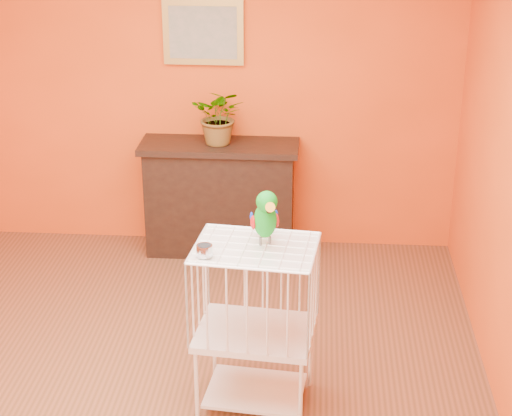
{
  "coord_description": "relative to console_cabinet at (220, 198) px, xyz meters",
  "views": [
    {
      "loc": [
        0.9,
        -4.25,
        3.07
      ],
      "look_at": [
        0.57,
        -0.01,
        1.26
      ],
      "focal_mm": 60.0,
      "sensor_mm": 36.0,
      "label": 1
    }
  ],
  "objects": [
    {
      "name": "parrot",
      "position": [
        0.49,
        -2.01,
        0.73
      ],
      "size": [
        0.18,
        0.3,
        0.33
      ],
      "rotation": [
        0.0,
        0.0,
        0.29
      ],
      "color": "#59544C",
      "rests_on": "birdcage"
    },
    {
      "name": "framed_picture",
      "position": [
        -0.13,
        0.19,
        1.29
      ],
      "size": [
        0.62,
        0.04,
        0.5
      ],
      "color": "#A6883B",
      "rests_on": "room_shell"
    },
    {
      "name": "birdcage",
      "position": [
        0.44,
        -2.05,
        0.07
      ],
      "size": [
        0.71,
        0.57,
        1.03
      ],
      "rotation": [
        0.0,
        0.0,
        -0.1
      ],
      "color": "silver",
      "rests_on": "ground"
    },
    {
      "name": "console_cabinet",
      "position": [
        0.0,
        0.0,
        0.0
      ],
      "size": [
        1.24,
        0.45,
        0.92
      ],
      "color": "black",
      "rests_on": "ground"
    },
    {
      "name": "room_shell",
      "position": [
        -0.13,
        -2.03,
        1.12
      ],
      "size": [
        4.5,
        4.5,
        4.5
      ],
      "color": "#E95215",
      "rests_on": "ground"
    },
    {
      "name": "ground",
      "position": [
        -0.13,
        -2.03,
        -0.46
      ],
      "size": [
        4.5,
        4.5,
        0.0
      ],
      "primitive_type": "plane",
      "color": "brown",
      "rests_on": "ground"
    },
    {
      "name": "potted_plant",
      "position": [
        0.01,
        0.03,
        0.63
      ],
      "size": [
        0.46,
        0.5,
        0.35
      ],
      "primitive_type": "imported",
      "rotation": [
        0.0,
        0.0,
        -0.14
      ],
      "color": "#26722D",
      "rests_on": "console_cabinet"
    },
    {
      "name": "feed_cup",
      "position": [
        0.18,
        -2.19,
        0.6
      ],
      "size": [
        0.09,
        0.09,
        0.06
      ],
      "primitive_type": "cylinder",
      "color": "silver",
      "rests_on": "birdcage"
    }
  ]
}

